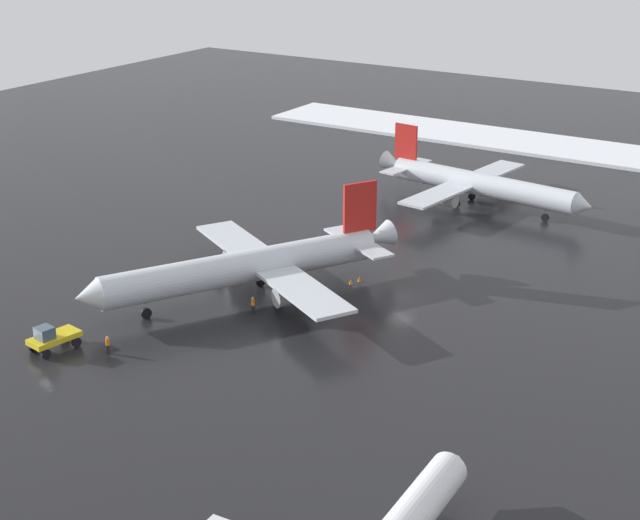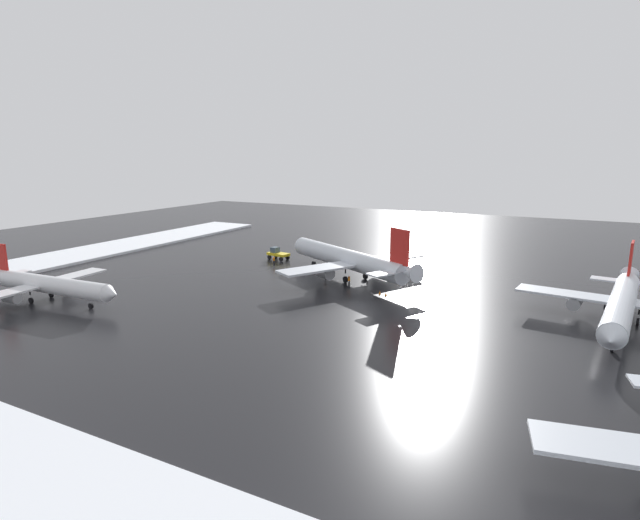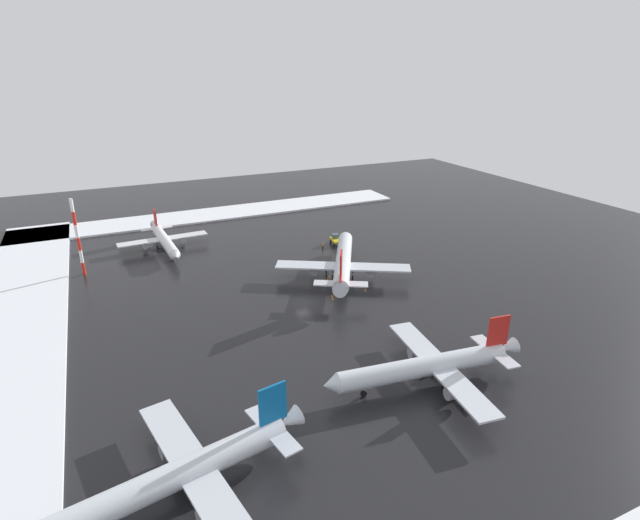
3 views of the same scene
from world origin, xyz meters
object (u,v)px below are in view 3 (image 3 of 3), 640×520
at_px(antenna_mast, 78,238).
at_px(pushback_tug, 336,239).
at_px(airplane_far_rear, 164,240).
at_px(traffic_cone_wingtip_side, 365,290).
at_px(traffic_cone_mid_line, 332,296).
at_px(airplane_parked_starboard, 343,262).
at_px(ground_crew_near_tug, 326,269).
at_px(airplane_foreground_jet, 428,366).
at_px(traffic_cone_near_nose, 332,298).
at_px(ground_crew_mid_apron, 329,279).
at_px(ground_crew_beside_wing, 323,246).
at_px(airplane_parked_portside, 177,475).

bearing_deg(antenna_mast, pushback_tug, 85.01).
distance_m(airplane_far_rear, pushback_tug, 43.23).
height_order(pushback_tug, traffic_cone_wingtip_side, pushback_tug).
height_order(traffic_cone_mid_line, traffic_cone_wingtip_side, same).
relative_size(airplane_parked_starboard, ground_crew_near_tug, 18.59).
xyz_separation_m(airplane_foreground_jet, traffic_cone_near_nose, (-30.88, -0.19, -2.77)).
bearing_deg(pushback_tug, traffic_cone_mid_line, 162.16).
relative_size(ground_crew_near_tug, traffic_cone_mid_line, 3.11).
distance_m(airplane_parked_starboard, ground_crew_mid_apron, 5.52).
bearing_deg(ground_crew_near_tug, airplane_far_rear, 29.56).
xyz_separation_m(airplane_foreground_jet, antenna_mast, (-65.13, -44.69, 5.62)).
relative_size(ground_crew_beside_wing, ground_crew_mid_apron, 1.00).
bearing_deg(antenna_mast, airplane_foreground_jet, 34.46).
height_order(airplane_far_rear, ground_crew_beside_wing, airplane_far_rear).
xyz_separation_m(airplane_parked_starboard, traffic_cone_near_nose, (9.58, -7.27, -3.15)).
bearing_deg(airplane_far_rear, ground_crew_near_tug, 41.95).
bearing_deg(traffic_cone_near_nose, ground_crew_mid_apron, 159.37).
xyz_separation_m(airplane_foreground_jet, traffic_cone_mid_line, (-32.01, 0.21, -2.77)).
bearing_deg(traffic_cone_wingtip_side, ground_crew_near_tug, -165.24).
height_order(airplane_parked_starboard, ground_crew_mid_apron, airplane_parked_starboard).
xyz_separation_m(airplane_foreground_jet, airplane_far_rear, (-73.93, -25.91, -0.42)).
bearing_deg(airplane_parked_portside, traffic_cone_wingtip_side, -150.35).
height_order(airplane_foreground_jet, pushback_tug, airplane_foreground_jet).
height_order(airplane_far_rear, airplane_parked_portside, airplane_parked_portside).
distance_m(traffic_cone_near_nose, traffic_cone_mid_line, 1.20).
relative_size(ground_crew_beside_wing, antenna_mast, 0.10).
bearing_deg(airplane_foreground_jet, airplane_parked_portside, 16.13).
bearing_deg(traffic_cone_near_nose, traffic_cone_mid_line, 160.51).
height_order(airplane_parked_portside, traffic_cone_wingtip_side, airplane_parked_portside).
height_order(ground_crew_near_tug, traffic_cone_mid_line, ground_crew_near_tug).
height_order(airplane_far_rear, traffic_cone_mid_line, airplane_far_rear).
distance_m(airplane_far_rear, ground_crew_near_tug, 42.98).
distance_m(airplane_far_rear, ground_crew_beside_wing, 39.62).
height_order(ground_crew_beside_wing, ground_crew_near_tug, same).
xyz_separation_m(airplane_far_rear, traffic_cone_mid_line, (41.92, 26.12, -2.35)).
bearing_deg(traffic_cone_mid_line, ground_crew_mid_apron, 159.16).
height_order(ground_crew_mid_apron, antenna_mast, antenna_mast).
relative_size(ground_crew_mid_apron, traffic_cone_mid_line, 3.11).
relative_size(airplane_foreground_jet, traffic_cone_wingtip_side, 56.41).
height_order(pushback_tug, ground_crew_mid_apron, pushback_tug).
xyz_separation_m(ground_crew_near_tug, traffic_cone_mid_line, (11.58, -4.28, -0.70)).
relative_size(airplane_far_rear, traffic_cone_near_nose, 48.64).
bearing_deg(airplane_foreground_jet, airplane_far_rear, -63.77).
distance_m(airplane_parked_portside, ground_crew_beside_wing, 79.00).
relative_size(airplane_parked_starboard, traffic_cone_wingtip_side, 57.80).
relative_size(ground_crew_near_tug, antenna_mast, 0.10).
bearing_deg(ground_crew_beside_wing, traffic_cone_wingtip_side, 172.55).
bearing_deg(airplane_far_rear, traffic_cone_wingtip_side, 35.27).
xyz_separation_m(traffic_cone_mid_line, traffic_cone_wingtip_side, (0.48, 7.46, 0.00)).
bearing_deg(traffic_cone_wingtip_side, pushback_tug, 165.58).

